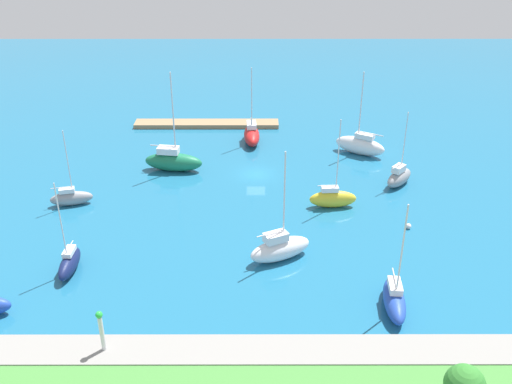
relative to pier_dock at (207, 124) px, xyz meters
name	(u,v)px	position (x,y,z in m)	size (l,w,h in m)	color
water	(256,174)	(-7.86, 17.95, -0.33)	(160.00, 160.00, 0.00)	#1E668C
pier_dock	(207,124)	(0.00, 0.00, 0.00)	(22.97, 2.99, 0.67)	#997A56
breakwater	(256,354)	(-7.86, 52.15, 0.20)	(71.74, 3.38, 1.07)	gray
harbor_beacon	(101,328)	(4.20, 52.15, 2.89)	(0.56, 0.56, 3.73)	silver
sailboat_white_inner_mooring	(280,248)	(-10.26, 37.90, 0.98)	(6.95, 4.95, 11.87)	white
sailboat_gray_by_breakwater	(71,198)	(14.18, 26.36, 0.64)	(5.17, 2.63, 9.48)	gray
sailboat_yellow_off_beacon	(333,198)	(-16.95, 26.92, 0.84)	(5.65, 1.86, 11.00)	yellow
sailboat_red_east_end	(252,135)	(-7.25, 7.03, 0.92)	(2.61, 6.71, 11.48)	red
sailboat_navy_far_south	(69,263)	(10.46, 40.07, 0.70)	(1.65, 5.21, 9.91)	#141E4C
sailboat_green_lone_south	(173,161)	(3.20, 16.74, 1.08)	(8.03, 3.49, 13.49)	#19724C
sailboat_white_mid_basin	(360,145)	(-22.71, 11.31, 1.07)	(7.33, 5.53, 11.93)	white
sailboat_blue_center_basin	(394,299)	(-20.17, 45.89, 0.74)	(2.34, 6.41, 10.91)	#2347B2
sailboat_gray_outer_mooring	(399,177)	(-26.08, 21.16, 0.82)	(4.70, 5.03, 9.74)	gray
mooring_buoy_white	(408,226)	(-24.82, 31.94, -0.02)	(0.62, 0.62, 0.62)	white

